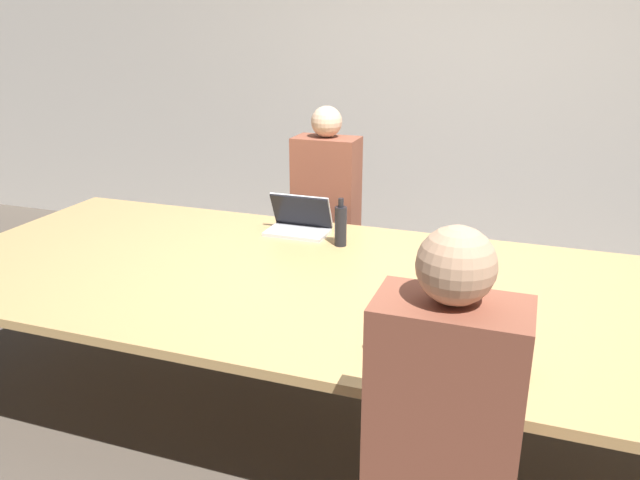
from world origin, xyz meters
The scene contains 10 objects.
ground_plane centered at (0.00, 0.00, 0.00)m, with size 24.00×24.00×0.00m, color brown.
curtain_wall centered at (0.00, 2.42, 1.40)m, with size 12.00×0.06×2.80m.
conference_table centered at (0.00, 0.00, 0.68)m, with size 4.30×1.64×0.72m.
laptop_far_midleft centered at (-0.57, 0.59, 0.78)m, with size 0.35×0.22×0.22m.
person_far_midleft centered at (-0.59, 1.10, 0.66)m, with size 0.40×0.24×1.36m.
bottle_far_midleft centered at (-0.29, 0.46, 0.83)m, with size 0.06×0.06×0.26m.
laptop_near_midright centered at (0.40, -0.61, 0.80)m, with size 0.34×0.27×0.28m.
person_near_midright centered at (0.49, -1.05, 0.66)m, with size 0.40×0.24×1.37m.
cup_near_midright centered at (0.64, -0.55, 0.77)m, with size 0.08×0.08×0.09m.
stapler centered at (0.52, -0.24, 0.75)m, with size 0.10×0.16×0.05m.
Camera 1 is at (0.65, -2.50, 1.84)m, focal length 35.00 mm.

